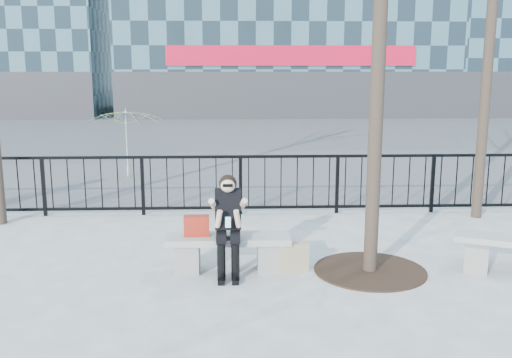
{
  "coord_description": "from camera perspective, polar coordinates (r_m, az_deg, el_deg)",
  "views": [
    {
      "loc": [
        0.08,
        -7.31,
        2.72
      ],
      "look_at": [
        0.4,
        0.8,
        1.1
      ],
      "focal_mm": 40.0,
      "sensor_mm": 36.0,
      "label": 1
    }
  ],
  "objects": [
    {
      "name": "ground",
      "position": [
        7.81,
        -2.74,
        -9.13
      ],
      "size": [
        120.0,
        120.0,
        0.0
      ],
      "primitive_type": "plane",
      "color": "gray",
      "rests_on": "ground"
    },
    {
      "name": "street_surface",
      "position": [
        22.48,
        -2.44,
        4.35
      ],
      "size": [
        60.0,
        23.0,
        0.01
      ],
      "primitive_type": "cube",
      "color": "#474747",
      "rests_on": "ground"
    },
    {
      "name": "railing",
      "position": [
        10.54,
        -2.64,
        -0.59
      ],
      "size": [
        14.0,
        0.06,
        1.1
      ],
      "color": "black",
      "rests_on": "ground"
    },
    {
      "name": "tree_grate",
      "position": [
        7.92,
        11.31,
        -8.95
      ],
      "size": [
        1.5,
        1.5,
        0.02
      ],
      "primitive_type": "cylinder",
      "color": "black",
      "rests_on": "ground"
    },
    {
      "name": "bench_main",
      "position": [
        7.71,
        -2.76,
        -7.03
      ],
      "size": [
        1.65,
        0.46,
        0.49
      ],
      "color": "slate",
      "rests_on": "ground"
    },
    {
      "name": "seated_woman",
      "position": [
        7.44,
        -2.8,
        -4.72
      ],
      "size": [
        0.5,
        0.64,
        1.34
      ],
      "color": "black",
      "rests_on": "ground"
    },
    {
      "name": "handbag",
      "position": [
        7.65,
        -5.96,
        -4.67
      ],
      "size": [
        0.34,
        0.16,
        0.27
      ],
      "primitive_type": "cube",
      "rotation": [
        0.0,
        0.0,
        0.02
      ],
      "color": "#9F2013",
      "rests_on": "bench_main"
    },
    {
      "name": "shopping_bag",
      "position": [
        7.7,
        3.63,
        -7.85
      ],
      "size": [
        0.45,
        0.27,
        0.4
      ],
      "primitive_type": "cube",
      "rotation": [
        0.0,
        0.0,
        0.29
      ],
      "color": "tan",
      "rests_on": "ground"
    },
    {
      "name": "vendor_umbrella",
      "position": [
        14.33,
        -12.83,
        3.53
      ],
      "size": [
        1.9,
        1.94,
        1.71
      ],
      "primitive_type": "imported",
      "rotation": [
        0.0,
        0.0,
        -0.02
      ],
      "color": "#E8FA37",
      "rests_on": "ground"
    }
  ]
}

